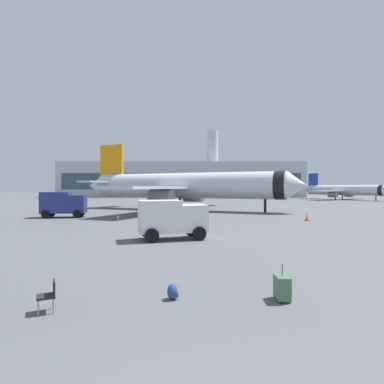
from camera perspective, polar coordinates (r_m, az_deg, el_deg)
airplane_at_gate at (r=49.38m, az=-1.19°, el=1.09°), size 34.03×31.25×10.50m
airplane_taxiing at (r=98.25m, az=25.08°, el=0.29°), size 20.87×22.56×7.49m
service_truck at (r=40.30m, az=-21.21°, el=-1.84°), size 5.05×3.06×2.90m
cargo_van at (r=21.85m, az=-3.29°, el=-4.44°), size 4.77×3.28×2.60m
safety_cone_near at (r=53.05m, az=-6.18°, el=-2.50°), size 0.44×0.44×0.71m
safety_cone_mid at (r=35.25m, az=-12.45°, el=-4.24°), size 0.44×0.44×0.70m
safety_cone_far at (r=54.13m, az=-3.11°, el=-2.43°), size 0.44×0.44×0.72m
safety_cone_outer at (r=35.56m, az=19.63°, el=-4.13°), size 0.44×0.44×0.81m
rolling_suitcase at (r=10.82m, az=15.67°, el=-15.71°), size 0.41×0.64×1.10m
traveller_backpack at (r=10.60m, az=-3.08°, el=-16.93°), size 0.36×0.40×0.48m
gate_chair at (r=10.33m, az=-23.36°, el=-15.93°), size 0.64×0.64×0.86m
terminal_building at (r=120.39m, az=-1.40°, el=2.14°), size 83.63×23.52×24.01m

